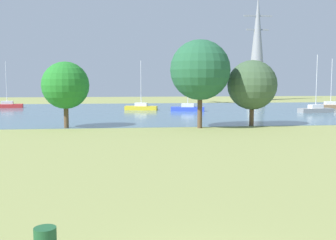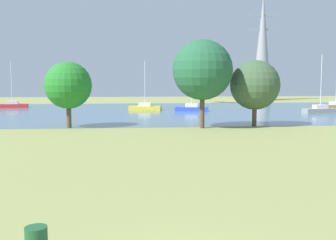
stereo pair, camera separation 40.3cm
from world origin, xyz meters
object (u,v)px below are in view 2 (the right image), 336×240
(tree_west_far, at_px, (255,85))
(sailboat_yellow, at_px, (145,107))
(sailboat_blue, at_px, (192,108))
(sailboat_red, at_px, (12,105))
(tree_east_near, at_px, (68,85))
(sailboat_brown, at_px, (336,106))
(sailboat_gray, at_px, (320,109))
(tree_mid_shore, at_px, (202,70))
(electricity_pylon, at_px, (262,48))

(tree_west_far, bearing_deg, sailboat_yellow, 113.89)
(sailboat_blue, distance_m, sailboat_red, 29.73)
(sailboat_red, relative_size, tree_east_near, 1.21)
(tree_west_far, bearing_deg, sailboat_brown, 47.98)
(sailboat_red, bearing_deg, sailboat_gray, -18.12)
(sailboat_gray, distance_m, tree_east_near, 34.98)
(tree_mid_shore, relative_size, tree_west_far, 1.28)
(sailboat_brown, height_order, sailboat_red, sailboat_brown)
(sailboat_red, bearing_deg, tree_west_far, -43.37)
(sailboat_blue, xyz_separation_m, sailboat_red, (-27.97, 10.08, -0.00))
(sailboat_blue, bearing_deg, sailboat_yellow, 156.92)
(sailboat_blue, bearing_deg, tree_west_far, -80.59)
(tree_west_far, bearing_deg, sailboat_red, 136.63)
(tree_east_near, bearing_deg, sailboat_red, 114.65)
(electricity_pylon, bearing_deg, sailboat_brown, -84.07)
(sailboat_blue, relative_size, sailboat_red, 1.05)
(sailboat_gray, distance_m, tree_mid_shore, 25.40)
(sailboat_brown, height_order, sailboat_blue, sailboat_blue)
(sailboat_red, xyz_separation_m, electricity_pylon, (48.52, 20.63, 11.21))
(sailboat_red, bearing_deg, sailboat_yellow, -18.78)
(sailboat_brown, height_order, electricity_pylon, electricity_pylon)
(sailboat_blue, relative_size, electricity_pylon, 0.34)
(tree_mid_shore, distance_m, electricity_pylon, 56.36)
(sailboat_yellow, xyz_separation_m, electricity_pylon, (27.18, 27.89, 11.22))
(tree_east_near, bearing_deg, sailboat_blue, 52.51)
(sailboat_brown, bearing_deg, sailboat_gray, -129.30)
(sailboat_yellow, height_order, tree_east_near, sailboat_yellow)
(sailboat_brown, xyz_separation_m, sailboat_red, (-51.39, 7.02, -0.00))
(sailboat_yellow, bearing_deg, sailboat_gray, -17.53)
(sailboat_yellow, bearing_deg, tree_east_near, -110.06)
(sailboat_gray, distance_m, sailboat_yellow, 24.87)
(sailboat_brown, xyz_separation_m, sailboat_yellow, (-30.05, -0.24, -0.01))
(sailboat_yellow, height_order, electricity_pylon, electricity_pylon)
(sailboat_brown, xyz_separation_m, electricity_pylon, (-2.87, 27.65, 11.21))
(sailboat_blue, height_order, tree_east_near, sailboat_blue)
(tree_west_far, bearing_deg, sailboat_gray, 46.63)
(sailboat_blue, distance_m, tree_west_far, 19.95)
(tree_mid_shore, bearing_deg, sailboat_red, 130.18)
(tree_east_near, bearing_deg, electricity_pylon, 54.75)
(tree_west_far, height_order, electricity_pylon, electricity_pylon)
(sailboat_blue, bearing_deg, electricity_pylon, 56.21)
(sailboat_gray, relative_size, electricity_pylon, 0.34)
(sailboat_gray, xyz_separation_m, sailboat_blue, (-17.10, 4.67, -0.00))
(tree_mid_shore, height_order, tree_west_far, tree_mid_shore)
(sailboat_blue, bearing_deg, tree_east_near, -127.49)
(sailboat_blue, height_order, sailboat_red, sailboat_blue)
(tree_east_near, height_order, tree_west_far, tree_west_far)
(sailboat_brown, relative_size, sailboat_red, 1.04)
(sailboat_brown, bearing_deg, electricity_pylon, 95.93)
(sailboat_brown, relative_size, sailboat_gray, 0.98)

